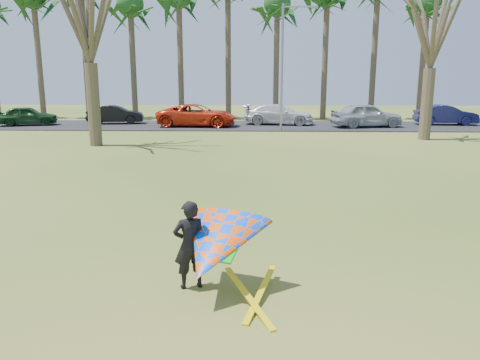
{
  "coord_description": "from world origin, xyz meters",
  "views": [
    {
      "loc": [
        0.39,
        -9.02,
        3.56
      ],
      "look_at": [
        0.0,
        2.0,
        1.1
      ],
      "focal_mm": 35.0,
      "sensor_mm": 36.0,
      "label": 1
    }
  ],
  "objects_px": {
    "bare_tree_left": "(87,6)",
    "bare_tree_right": "(434,19)",
    "car_1": "(115,115)",
    "car_5": "(446,115)",
    "car_3": "(279,114)",
    "car_4": "(366,115)",
    "car_0": "(27,116)",
    "kite_flyer": "(213,246)",
    "car_2": "(197,115)",
    "streetlight": "(284,62)"
  },
  "relations": [
    {
      "from": "bare_tree_left",
      "to": "bare_tree_right",
      "type": "distance_m",
      "value": 18.25
    },
    {
      "from": "car_1",
      "to": "car_5",
      "type": "height_order",
      "value": "car_5"
    },
    {
      "from": "car_3",
      "to": "car_1",
      "type": "bearing_deg",
      "value": 96.7
    },
    {
      "from": "car_4",
      "to": "car_5",
      "type": "distance_m",
      "value": 6.39
    },
    {
      "from": "bare_tree_left",
      "to": "car_0",
      "type": "xyz_separation_m",
      "value": [
        -8.18,
        9.39,
        -6.16
      ]
    },
    {
      "from": "car_3",
      "to": "kite_flyer",
      "type": "relative_size",
      "value": 2.13
    },
    {
      "from": "car_4",
      "to": "kite_flyer",
      "type": "bearing_deg",
      "value": 150.07
    },
    {
      "from": "car_3",
      "to": "car_2",
      "type": "bearing_deg",
      "value": 111.93
    },
    {
      "from": "car_2",
      "to": "car_5",
      "type": "xyz_separation_m",
      "value": [
        18.05,
        1.67,
        -0.06
      ]
    },
    {
      "from": "bare_tree_left",
      "to": "car_3",
      "type": "relative_size",
      "value": 1.9
    },
    {
      "from": "bare_tree_left",
      "to": "car_3",
      "type": "height_order",
      "value": "bare_tree_left"
    },
    {
      "from": "car_2",
      "to": "car_0",
      "type": "bearing_deg",
      "value": 92.09
    },
    {
      "from": "car_0",
      "to": "car_2",
      "type": "height_order",
      "value": "car_2"
    },
    {
      "from": "car_4",
      "to": "car_2",
      "type": "bearing_deg",
      "value": 77.76
    },
    {
      "from": "car_3",
      "to": "kite_flyer",
      "type": "xyz_separation_m",
      "value": [
        -2.33,
        -27.5,
        0.04
      ]
    },
    {
      "from": "streetlight",
      "to": "car_0",
      "type": "xyz_separation_m",
      "value": [
        -18.34,
        2.39,
        -3.71
      ]
    },
    {
      "from": "bare_tree_left",
      "to": "car_2",
      "type": "bearing_deg",
      "value": 65.54
    },
    {
      "from": "kite_flyer",
      "to": "bare_tree_right",
      "type": "bearing_deg",
      "value": 62.51
    },
    {
      "from": "car_0",
      "to": "kite_flyer",
      "type": "distance_m",
      "value": 30.64
    },
    {
      "from": "bare_tree_right",
      "to": "car_0",
      "type": "xyz_separation_m",
      "value": [
        -26.18,
        6.39,
        -5.82
      ]
    },
    {
      "from": "car_1",
      "to": "kite_flyer",
      "type": "xyz_separation_m",
      "value": [
        9.87,
        -27.65,
        0.1
      ]
    },
    {
      "from": "streetlight",
      "to": "bare_tree_right",
      "type": "bearing_deg",
      "value": -27.03
    },
    {
      "from": "car_1",
      "to": "car_2",
      "type": "height_order",
      "value": "car_2"
    },
    {
      "from": "car_0",
      "to": "car_4",
      "type": "distance_m",
      "value": 24.25
    },
    {
      "from": "bare_tree_right",
      "to": "car_4",
      "type": "bearing_deg",
      "value": 107.51
    },
    {
      "from": "bare_tree_right",
      "to": "car_5",
      "type": "relative_size",
      "value": 2.11
    },
    {
      "from": "car_1",
      "to": "car_0",
      "type": "bearing_deg",
      "value": 95.08
    },
    {
      "from": "car_3",
      "to": "bare_tree_right",
      "type": "bearing_deg",
      "value": -126.51
    },
    {
      "from": "car_2",
      "to": "car_5",
      "type": "relative_size",
      "value": 1.29
    },
    {
      "from": "car_0",
      "to": "car_5",
      "type": "height_order",
      "value": "car_5"
    },
    {
      "from": "car_3",
      "to": "bare_tree_left",
      "type": "bearing_deg",
      "value": 144.25
    },
    {
      "from": "car_3",
      "to": "car_5",
      "type": "xyz_separation_m",
      "value": [
        12.19,
        0.16,
        -0.02
      ]
    },
    {
      "from": "bare_tree_left",
      "to": "car_3",
      "type": "xyz_separation_m",
      "value": [
        10.02,
        10.68,
        -6.12
      ]
    },
    {
      "from": "bare_tree_right",
      "to": "kite_flyer",
      "type": "relative_size",
      "value": 3.86
    },
    {
      "from": "car_0",
      "to": "car_4",
      "type": "relative_size",
      "value": 0.83
    },
    {
      "from": "car_4",
      "to": "kite_flyer",
      "type": "height_order",
      "value": "kite_flyer"
    },
    {
      "from": "bare_tree_right",
      "to": "kite_flyer",
      "type": "xyz_separation_m",
      "value": [
        -10.31,
        -19.82,
        -5.73
      ]
    },
    {
      "from": "bare_tree_right",
      "to": "car_2",
      "type": "distance_m",
      "value": 16.19
    },
    {
      "from": "bare_tree_right",
      "to": "car_2",
      "type": "relative_size",
      "value": 1.64
    },
    {
      "from": "car_4",
      "to": "streetlight",
      "type": "bearing_deg",
      "value": 97.76
    },
    {
      "from": "car_1",
      "to": "car_4",
      "type": "distance_m",
      "value": 18.33
    },
    {
      "from": "car_2",
      "to": "kite_flyer",
      "type": "relative_size",
      "value": 2.35
    },
    {
      "from": "bare_tree_left",
      "to": "car_5",
      "type": "xyz_separation_m",
      "value": [
        22.22,
        10.84,
        -6.14
      ]
    },
    {
      "from": "car_5",
      "to": "kite_flyer",
      "type": "xyz_separation_m",
      "value": [
        -14.53,
        -27.65,
        0.06
      ]
    },
    {
      "from": "bare_tree_left",
      "to": "car_1",
      "type": "distance_m",
      "value": 12.66
    },
    {
      "from": "streetlight",
      "to": "car_1",
      "type": "relative_size",
      "value": 1.95
    },
    {
      "from": "car_0",
      "to": "car_1",
      "type": "relative_size",
      "value": 0.99
    },
    {
      "from": "bare_tree_right",
      "to": "car_3",
      "type": "height_order",
      "value": "bare_tree_right"
    },
    {
      "from": "car_1",
      "to": "car_2",
      "type": "distance_m",
      "value": 6.57
    },
    {
      "from": "car_0",
      "to": "car_4",
      "type": "xyz_separation_m",
      "value": [
        24.25,
        -0.26,
        0.14
      ]
    }
  ]
}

